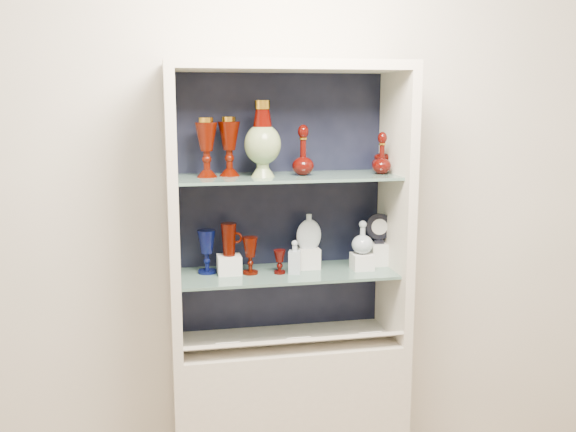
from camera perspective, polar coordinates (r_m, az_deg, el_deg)
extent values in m
cube|color=beige|center=(2.91, -0.84, 2.70)|extent=(3.50, 0.02, 2.80)
cube|color=beige|center=(3.02, 0.00, -17.54)|extent=(1.00, 0.40, 0.75)
cube|color=black|center=(2.89, -0.73, 1.15)|extent=(0.98, 0.02, 1.15)
cube|color=beige|center=(2.66, -10.20, 0.17)|extent=(0.04, 0.40, 1.15)
cube|color=beige|center=(2.84, 9.54, 0.83)|extent=(0.04, 0.40, 1.15)
cube|color=beige|center=(2.67, 0.00, 13.19)|extent=(1.00, 0.40, 0.04)
cube|color=slate|center=(2.79, -0.08, -5.11)|extent=(0.92, 0.34, 0.01)
cube|color=slate|center=(2.71, -0.08, 3.49)|extent=(0.92, 0.34, 0.01)
cube|color=beige|center=(2.75, 0.45, -11.12)|extent=(0.92, 0.17, 0.09)
cube|color=white|center=(2.71, -5.44, -11.20)|extent=(0.10, 0.06, 0.03)
cube|color=white|center=(2.75, 0.82, -10.80)|extent=(0.10, 0.06, 0.03)
cube|color=white|center=(2.83, 7.13, -10.28)|extent=(0.10, 0.06, 0.03)
cube|color=silver|center=(2.76, -5.25, -4.33)|extent=(0.10, 0.10, 0.08)
cube|color=silver|center=(2.84, 1.85, -3.75)|extent=(0.09, 0.09, 0.09)
cube|color=silver|center=(2.84, 6.60, -4.03)|extent=(0.09, 0.09, 0.07)
cube|color=silver|center=(2.92, 8.05, -3.37)|extent=(0.08, 0.08, 0.10)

